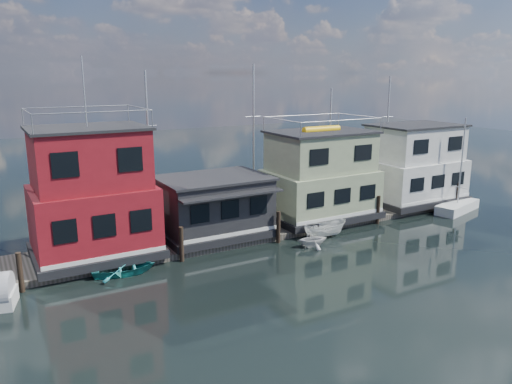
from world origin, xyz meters
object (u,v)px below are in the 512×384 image
houseboat_red (92,196)px  dinghy_white (312,239)px  dinghy_teal (124,268)px  houseboat_dark (214,206)px  houseboat_green (320,177)px  motorboat (325,229)px  day_sailer (457,206)px  houseboat_white (413,165)px

houseboat_red → dinghy_white: size_ratio=5.71×
houseboat_red → dinghy_white: 14.27m
dinghy_white → dinghy_teal: size_ratio=0.58×
houseboat_dark → houseboat_green: 9.07m
houseboat_dark → motorboat: bearing=-26.9°
houseboat_green → day_sailer: (11.71, -3.50, -3.10)m
houseboat_dark → day_sailer: 21.09m
houseboat_red → houseboat_dark: 8.18m
houseboat_dark → houseboat_white: size_ratio=0.88×
houseboat_red → dinghy_white: houseboat_red is taller
houseboat_green → dinghy_white: (-3.98, -4.63, -3.00)m
motorboat → dinghy_teal: 14.06m
houseboat_green → houseboat_red: bearing=-180.0°
houseboat_white → dinghy_white: 15.02m
day_sailer → dinghy_teal: size_ratio=2.16×
dinghy_white → motorboat: motorboat is taller
day_sailer → dinghy_white: size_ratio=3.76×
houseboat_white → day_sailer: day_sailer is taller
houseboat_green → motorboat: 5.04m
day_sailer → dinghy_white: 15.73m
houseboat_dark → houseboat_white: 19.03m
motorboat → houseboat_dark: bearing=73.4°
dinghy_teal → houseboat_dark: bearing=-58.0°
day_sailer → dinghy_white: bearing=168.9°
houseboat_dark → motorboat: size_ratio=2.32×
houseboat_green → dinghy_teal: (-16.15, -3.02, -3.18)m
dinghy_teal → houseboat_white: bearing=-74.2°
houseboat_white → dinghy_teal: size_ratio=2.33×
houseboat_white → dinghy_white: bearing=-161.7°
houseboat_red → houseboat_green: houseboat_red is taller
houseboat_white → dinghy_white: houseboat_white is taller
dinghy_white → houseboat_green: bearing=-28.1°
houseboat_white → dinghy_teal: bearing=-173.4°
houseboat_white → day_sailer: 4.97m
houseboat_red → dinghy_teal: (0.85, -3.02, -3.73)m
houseboat_dark → day_sailer: day_sailer is taller
dinghy_white → motorboat: bearing=-46.8°
motorboat → dinghy_teal: motorboat is taller
houseboat_white → dinghy_white: (-13.98, -4.63, -2.99)m
houseboat_green → motorboat: bearing=-120.9°
houseboat_green → dinghy_teal: houseboat_green is taller
houseboat_dark → dinghy_teal: bearing=-157.2°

